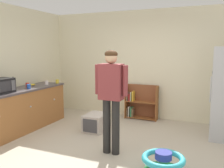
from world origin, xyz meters
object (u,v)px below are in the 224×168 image
at_px(amber_bottle, 13,85).
at_px(white_cup, 47,83).
at_px(baby_walker, 163,163).
at_px(red_cup, 28,85).
at_px(kitchen_counter, 19,110).
at_px(green_glass_bottle, 13,84).
at_px(standing_person, 111,92).
at_px(yellow_cup, 57,81).
at_px(bookshelf, 140,104).
at_px(blue_cup, 29,86).
at_px(banana_bunch, 33,85).
at_px(pet_carrier, 96,122).

xyz_separation_m(amber_bottle, white_cup, (0.13, 0.91, -0.05)).
xyz_separation_m(baby_walker, red_cup, (-3.21, 0.93, 0.79)).
height_order(kitchen_counter, red_cup, red_cup).
bearing_deg(green_glass_bottle, red_cup, 63.10).
distance_m(standing_person, yellow_cup, 2.43).
relative_size(kitchen_counter, red_cup, 25.47).
distance_m(kitchen_counter, red_cup, 0.60).
bearing_deg(baby_walker, bookshelf, 113.35).
bearing_deg(blue_cup, banana_bunch, 118.86).
xyz_separation_m(green_glass_bottle, blue_cup, (0.32, 0.11, -0.05)).
bearing_deg(pet_carrier, yellow_cup, 161.61).
bearing_deg(standing_person, green_glass_bottle, 172.62).
xyz_separation_m(baby_walker, blue_cup, (-3.03, 0.76, 0.79)).
xyz_separation_m(baby_walker, pet_carrier, (-1.69, 1.25, 0.02)).
xyz_separation_m(baby_walker, amber_bottle, (-3.19, 0.48, 0.84)).
distance_m(kitchen_counter, green_glass_bottle, 0.58).
height_order(green_glass_bottle, red_cup, green_glass_bottle).
relative_size(kitchen_counter, blue_cup, 25.47).
bearing_deg(standing_person, blue_cup, 168.65).
height_order(pet_carrier, yellow_cup, yellow_cup).
height_order(standing_person, baby_walker, standing_person).
bearing_deg(amber_bottle, white_cup, 81.98).
xyz_separation_m(yellow_cup, blue_cup, (-0.07, -0.92, 0.00)).
height_order(red_cup, white_cup, same).
distance_m(bookshelf, amber_bottle, 2.99).
relative_size(baby_walker, amber_bottle, 2.46).
relative_size(bookshelf, green_glass_bottle, 3.46).
relative_size(baby_walker, blue_cup, 6.36).
height_order(kitchen_counter, baby_walker, kitchen_counter).
xyz_separation_m(standing_person, amber_bottle, (-2.25, 0.14, -0.04)).
distance_m(bookshelf, blue_cup, 2.69).
distance_m(baby_walker, pet_carrier, 2.10).
bearing_deg(yellow_cup, white_cup, -108.49).
bearing_deg(bookshelf, pet_carrier, -114.98).
xyz_separation_m(bookshelf, pet_carrier, (-0.59, -1.28, -0.19)).
relative_size(bookshelf, white_cup, 8.95).
distance_m(green_glass_bottle, blue_cup, 0.34).
bearing_deg(baby_walker, pet_carrier, 143.38).
bearing_deg(green_glass_bottle, bookshelf, 39.74).
bearing_deg(banana_bunch, bookshelf, 33.39).
height_order(standing_person, amber_bottle, standing_person).
bearing_deg(bookshelf, green_glass_bottle, -140.26).
bearing_deg(kitchen_counter, pet_carrier, 23.87).
height_order(standing_person, yellow_cup, standing_person).
xyz_separation_m(baby_walker, banana_bunch, (-3.23, 1.12, 0.77)).
xyz_separation_m(bookshelf, amber_bottle, (-2.09, -2.05, 0.63)).
xyz_separation_m(banana_bunch, green_glass_bottle, (-0.12, -0.47, 0.07)).
bearing_deg(yellow_cup, red_cup, -108.33).
bearing_deg(standing_person, red_cup, 165.55).
distance_m(banana_bunch, green_glass_bottle, 0.49).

